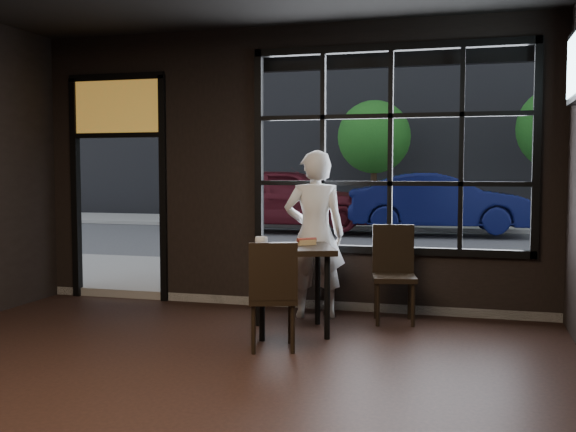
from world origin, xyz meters
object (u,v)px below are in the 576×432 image
(cafe_table, at_px, (291,289))
(chair_near, at_px, (272,295))
(man, at_px, (315,234))
(navy_car, at_px, (439,202))

(cafe_table, bearing_deg, chair_near, -111.40)
(chair_near, xyz_separation_m, man, (0.07, 1.36, 0.41))
(chair_near, bearing_deg, navy_car, -113.82)
(cafe_table, relative_size, navy_car, 0.20)
(man, xyz_separation_m, navy_car, (0.86, 9.33, -0.09))
(chair_near, height_order, man, man)
(chair_near, bearing_deg, man, -111.61)
(man, bearing_deg, cafe_table, 69.43)
(man, distance_m, navy_car, 9.38)
(chair_near, xyz_separation_m, navy_car, (0.93, 10.70, 0.32))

